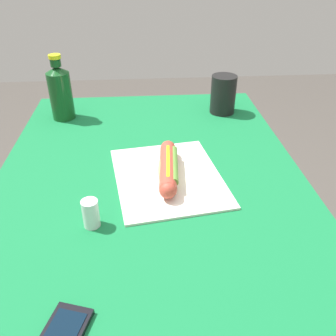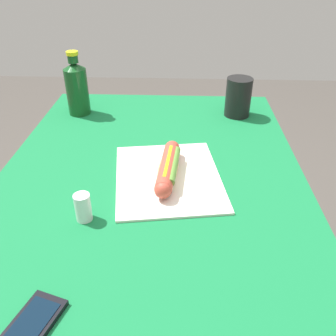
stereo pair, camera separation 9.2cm
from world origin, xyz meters
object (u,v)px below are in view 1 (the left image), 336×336
Objects in this scene: soda_bottle at (60,92)px; drinking_cup at (223,94)px; hot_dog at (168,168)px; salt_shaker at (91,213)px.

drinking_cup is (-0.01, 0.55, -0.03)m from soda_bottle.
hot_dog is 1.11× the size of soda_bottle.
soda_bottle is 1.64× the size of drinking_cup.
drinking_cup is at bearing 145.15° from salt_shaker.
drinking_cup is 2.04× the size of salt_shaker.
hot_dog is 1.81× the size of drinking_cup.
salt_shaker is at bearing 14.97° from soda_bottle.
hot_dog is at bearing 39.66° from soda_bottle.
soda_bottle reaches higher than hot_dog.
hot_dog is at bearing 133.72° from salt_shaker.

